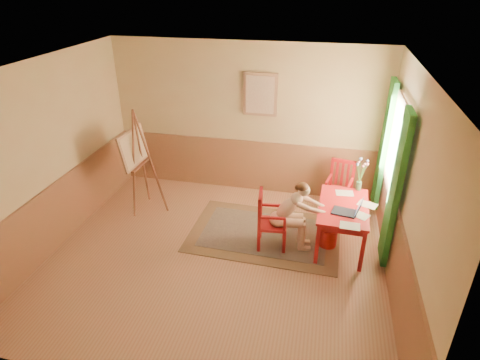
% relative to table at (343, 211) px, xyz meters
% --- Properties ---
extents(room, '(5.04, 4.54, 2.84)m').
position_rel_table_xyz_m(room, '(-1.80, -0.70, 0.77)').
color(room, tan).
rests_on(room, ground).
extents(wainscot, '(5.00, 4.50, 1.00)m').
position_rel_table_xyz_m(wainscot, '(-1.80, 0.10, -0.13)').
color(wainscot, '#A66F4E').
rests_on(wainscot, room).
extents(window, '(0.12, 2.01, 2.20)m').
position_rel_table_xyz_m(window, '(0.61, 0.40, 0.71)').
color(window, white).
rests_on(window, room).
extents(wall_portrait, '(0.60, 0.05, 0.76)m').
position_rel_table_xyz_m(wall_portrait, '(-1.55, 1.51, 1.27)').
color(wall_portrait, tan).
rests_on(wall_portrait, room).
extents(rug, '(2.45, 1.67, 0.02)m').
position_rel_table_xyz_m(rug, '(-1.18, 0.04, -0.62)').
color(rug, '#8C7251').
rests_on(rug, room).
extents(table, '(0.76, 1.23, 0.72)m').
position_rel_table_xyz_m(table, '(0.00, 0.00, 0.00)').
color(table, red).
rests_on(table, room).
extents(chair_left, '(0.47, 0.45, 0.93)m').
position_rel_table_xyz_m(chair_left, '(-1.08, -0.24, -0.16)').
color(chair_left, red).
rests_on(chair_left, room).
extents(chair_back, '(0.50, 0.52, 0.95)m').
position_rel_table_xyz_m(chair_back, '(-0.04, 1.02, -0.15)').
color(chair_back, red).
rests_on(chair_back, room).
extents(figure, '(0.85, 0.40, 1.12)m').
position_rel_table_xyz_m(figure, '(-0.75, -0.20, -0.01)').
color(figure, '#DBAE96').
rests_on(figure, room).
extents(laptop, '(0.44, 0.32, 0.24)m').
position_rel_table_xyz_m(laptop, '(0.07, -0.21, 0.14)').
color(laptop, '#1E2338').
rests_on(laptop, table).
extents(papers, '(0.64, 1.14, 0.00)m').
position_rel_table_xyz_m(papers, '(0.16, -0.07, 0.09)').
color(papers, white).
rests_on(papers, table).
extents(vase, '(0.22, 0.26, 0.53)m').
position_rel_table_xyz_m(vase, '(0.23, 0.56, 0.33)').
color(vase, '#3F724C').
rests_on(vase, table).
extents(wastebasket, '(0.36, 0.36, 0.31)m').
position_rel_table_xyz_m(wastebasket, '(-0.18, -0.04, -0.48)').
color(wastebasket, red).
rests_on(wastebasket, room).
extents(easel, '(0.62, 0.82, 1.85)m').
position_rel_table_xyz_m(easel, '(-3.49, 0.40, 0.47)').
color(easel, brown).
rests_on(easel, room).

